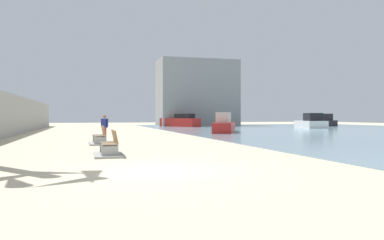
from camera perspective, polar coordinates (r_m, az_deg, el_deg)
ground_plane at (r=28.52m, az=-11.84°, el=-2.45°), size 120.00×120.00×0.00m
seawall at (r=28.97m, az=-26.82°, el=0.67°), size 0.80×64.00×3.16m
water_bay at (r=38.48m, az=26.66°, el=-1.69°), size 36.00×68.00×0.04m
bench_near at (r=14.84m, az=-12.27°, el=-4.36°), size 1.11×2.10×0.98m
bench_far at (r=20.97m, az=-13.64°, el=-2.91°), size 1.17×2.13×0.98m
person_walking at (r=23.95m, az=-12.95°, el=-0.83°), size 0.43×0.36×1.60m
boat_distant at (r=49.64m, az=17.38°, el=-0.35°), size 3.37×5.70×1.84m
boat_outer at (r=59.06m, az=18.86°, el=-0.22°), size 3.31×4.66×1.82m
boat_nearest at (r=34.83m, az=4.86°, el=-0.74°), size 4.46×7.17×1.80m
boat_far_right at (r=53.45m, az=-1.76°, el=-0.22°), size 4.81×6.56×1.79m
harbor_building at (r=58.94m, az=0.77°, el=4.02°), size 12.00×6.00×10.06m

